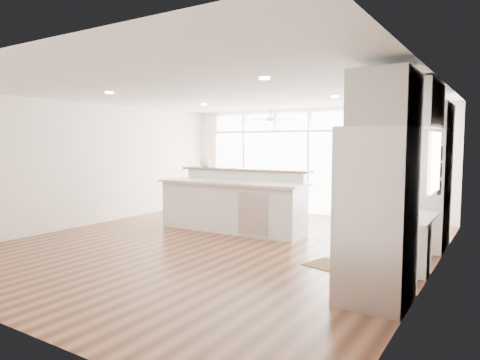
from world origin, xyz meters
The scene contains 23 objects.
floor centered at (0.00, 0.00, -0.01)m, with size 7.00×8.00×0.02m, color #492716.
ceiling centered at (0.00, 0.00, 2.70)m, with size 7.00×8.00×0.02m, color silver.
wall_back centered at (0.00, 4.00, 1.35)m, with size 7.00×0.04×2.70m, color white.
wall_left centered at (-3.50, 0.00, 1.35)m, with size 0.04×8.00×2.70m, color white.
wall_right centered at (3.50, 0.00, 1.35)m, with size 0.04×8.00×2.70m, color white.
glass_wall centered at (0.00, 3.94, 1.05)m, with size 5.80×0.06×2.08m, color white.
transom_row centered at (0.00, 3.94, 2.38)m, with size 5.90×0.06×0.40m, color white.
desk_window centered at (3.46, 0.30, 1.55)m, with size 0.04×0.85×0.85m, color white.
ceiling_fan centered at (-0.50, 2.80, 2.48)m, with size 1.16×1.16×0.32m, color white.
recessed_lights centered at (0.00, 0.20, 2.68)m, with size 3.40×3.00×0.02m, color white.
oven_cabinet centered at (3.17, 1.80, 1.25)m, with size 0.64×1.20×2.50m, color white.
desk_nook centered at (3.13, 0.30, 0.38)m, with size 0.72×1.30×0.76m, color white.
upper_cabinets centered at (3.17, 0.30, 2.35)m, with size 0.64×1.30×0.64m, color white.
refrigerator centered at (3.11, -1.35, 1.00)m, with size 0.76×0.90×2.00m, color silver.
fridge_cabinet centered at (3.17, -1.35, 2.30)m, with size 0.64×0.90×0.60m, color white.
framed_photos centered at (3.46, 0.92, 1.40)m, with size 0.06×0.22×0.80m, color black.
kitchen_island centered at (-0.48, 1.08, 0.63)m, with size 3.19×1.20×1.27m, color white.
rug centered at (2.24, -0.27, 0.01)m, with size 0.82×0.59×0.01m, color #3D2B13.
office_chair centered at (2.89, -0.01, 0.46)m, with size 0.47×0.44×0.91m, color black.
fishbowl centered at (-1.44, 1.45, 1.39)m, with size 0.24×0.24×0.24m, color silver.
monitor centered at (3.05, 0.30, 0.94)m, with size 0.07×0.43×0.36m, color black.
keyboard centered at (2.88, 0.30, 0.77)m, with size 0.13×0.36×0.02m, color silver.
potted_plant centered at (3.17, 1.80, 2.61)m, with size 0.26×0.29×0.23m, color #2A622B.
Camera 1 is at (4.37, -6.23, 1.83)m, focal length 32.00 mm.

